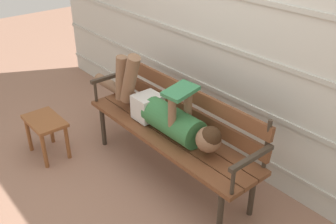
# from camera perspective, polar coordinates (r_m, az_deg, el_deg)

# --- Properties ---
(ground_plane) EXTENTS (12.00, 12.00, 0.00)m
(ground_plane) POSITION_cam_1_polar(r_m,az_deg,el_deg) (3.32, -1.52, -10.08)
(ground_plane) COLOR #936B56
(house_siding) EXTENTS (5.37, 0.08, 2.52)m
(house_siding) POSITION_cam_1_polar(r_m,az_deg,el_deg) (3.18, 8.60, 13.47)
(house_siding) COLOR beige
(house_siding) RESTS_ON ground
(park_bench) EXTENTS (1.74, 0.46, 0.83)m
(park_bench) POSITION_cam_1_polar(r_m,az_deg,el_deg) (3.14, 0.94, -1.88)
(park_bench) COLOR brown
(park_bench) RESTS_ON ground
(reclining_person) EXTENTS (1.73, 0.27, 0.57)m
(reclining_person) POSITION_cam_1_polar(r_m,az_deg,el_deg) (3.10, -1.00, 0.14)
(reclining_person) COLOR #33703D
(footstool) EXTENTS (0.43, 0.28, 0.38)m
(footstool) POSITION_cam_1_polar(r_m,az_deg,el_deg) (3.64, -17.80, -2.11)
(footstool) COLOR brown
(footstool) RESTS_ON ground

